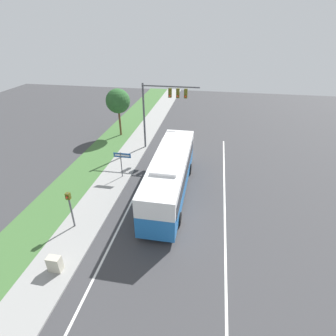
# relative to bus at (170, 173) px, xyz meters

# --- Properties ---
(ground_plane) EXTENTS (80.00, 80.00, 0.00)m
(ground_plane) POSITION_rel_bus_xyz_m (0.81, -3.29, -1.97)
(ground_plane) COLOR #38383A
(sidewalk) EXTENTS (2.80, 80.00, 0.12)m
(sidewalk) POSITION_rel_bus_xyz_m (-5.39, -3.29, -1.91)
(sidewalk) COLOR gray
(sidewalk) RESTS_ON ground_plane
(grass_verge) EXTENTS (3.60, 80.00, 0.10)m
(grass_verge) POSITION_rel_bus_xyz_m (-8.59, -3.29, -1.92)
(grass_verge) COLOR #3D6633
(grass_verge) RESTS_ON ground_plane
(lane_divider_near) EXTENTS (0.14, 30.00, 0.01)m
(lane_divider_near) POSITION_rel_bus_xyz_m (-2.79, -3.29, -1.96)
(lane_divider_near) COLOR silver
(lane_divider_near) RESTS_ON ground_plane
(lane_divider_far) EXTENTS (0.14, 30.00, 0.01)m
(lane_divider_far) POSITION_rel_bus_xyz_m (4.41, -3.29, -1.96)
(lane_divider_far) COLOR silver
(lane_divider_far) RESTS_ON ground_plane
(bus) EXTENTS (2.71, 11.47, 3.59)m
(bus) POSITION_rel_bus_xyz_m (0.00, 0.00, 0.00)
(bus) COLOR #236BB7
(bus) RESTS_ON ground_plane
(signal_gantry) EXTENTS (5.79, 0.41, 7.05)m
(signal_gantry) POSITION_rel_bus_xyz_m (-2.34, 8.40, 3.16)
(signal_gantry) COLOR #4C4C51
(signal_gantry) RESTS_ON ground_plane
(pedestrian_signal) EXTENTS (0.28, 0.34, 2.84)m
(pedestrian_signal) POSITION_rel_bus_xyz_m (-5.79, -5.08, -0.02)
(pedestrian_signal) COLOR #4C4C51
(pedestrian_signal) RESTS_ON ground_plane
(street_sign) EXTENTS (1.55, 0.08, 2.53)m
(street_sign) POSITION_rel_bus_xyz_m (-4.59, 1.78, -0.14)
(street_sign) COLOR #4C4C51
(street_sign) RESTS_ON ground_plane
(utility_cabinet) EXTENTS (0.75, 0.46, 0.97)m
(utility_cabinet) POSITION_rel_bus_xyz_m (-5.05, -8.64, -1.37)
(utility_cabinet) COLOR #B7B29E
(utility_cabinet) RESTS_ON sidewalk
(roadside_tree) EXTENTS (2.82, 2.82, 5.60)m
(roadside_tree) POSITION_rel_bus_xyz_m (-8.11, 11.33, 2.30)
(roadside_tree) COLOR brown
(roadside_tree) RESTS_ON grass_verge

